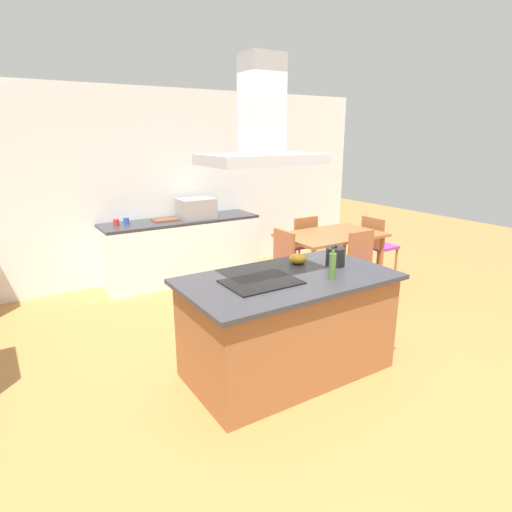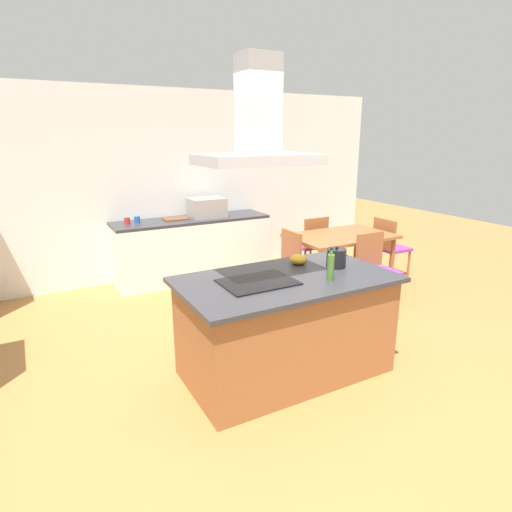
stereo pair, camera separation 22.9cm
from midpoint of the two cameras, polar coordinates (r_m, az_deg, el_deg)
name	(u,v)px [view 1 (the left image)]	position (r m, az deg, el deg)	size (l,w,h in m)	color
ground	(213,314)	(5.19, -7.10, -7.70)	(16.00, 16.00, 0.00)	#AD753D
wall_back	(155,186)	(6.43, -14.32, 9.03)	(7.20, 0.10, 2.70)	white
kitchen_island	(288,325)	(3.81, 2.53, -9.17)	(1.84, 1.03, 0.90)	#995B33
cooktop	(261,282)	(3.50, -1.17, -3.51)	(0.60, 0.44, 0.01)	black
tea_kettle	(335,257)	(3.98, 8.96, -0.08)	(0.23, 0.18, 0.20)	black
olive_oil_bottle	(333,265)	(3.60, 8.41, -1.26)	(0.06, 0.06, 0.28)	#47722D
mixing_bowl	(298,259)	(4.02, 3.99, -0.36)	(0.17, 0.17, 0.09)	gold
back_counter	(183,250)	(6.33, -10.79, 0.82)	(2.25, 0.62, 0.90)	white
countertop_microwave	(196,208)	(6.29, -9.03, 6.33)	(0.50, 0.38, 0.28)	#9E9993
coffee_mug_red	(116,223)	(6.00, -19.23, 4.24)	(0.08, 0.08, 0.09)	red
coffee_mug_blue	(126,221)	(6.06, -17.99, 4.46)	(0.08, 0.08, 0.09)	#2D56B2
cutting_board	(165,220)	(6.20, -13.12, 4.73)	(0.34, 0.24, 0.02)	brown
dining_table	(331,239)	(5.99, 8.94, 2.19)	(1.40, 0.90, 0.75)	#995B33
chair_facing_island	(366,262)	(5.56, 13.36, -0.81)	(0.42, 0.42, 0.89)	purple
chair_at_right_end	(376,242)	(6.65, 14.85, 1.82)	(0.42, 0.42, 0.89)	purple
chair_facing_back_wall	(301,241)	(6.52, 5.05, 2.03)	(0.42, 0.42, 0.89)	purple
chair_at_left_end	(277,260)	(5.48, 1.63, -0.61)	(0.42, 0.42, 0.89)	purple
range_hood	(262,130)	(3.30, -1.29, 16.47)	(0.90, 0.55, 0.78)	#ADADB2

